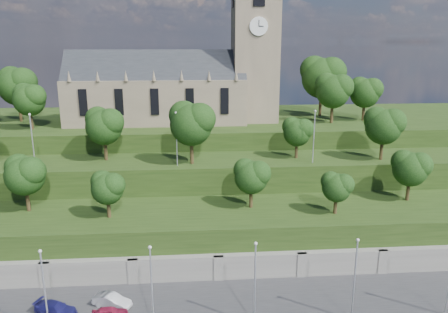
{
  "coord_description": "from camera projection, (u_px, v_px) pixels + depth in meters",
  "views": [
    {
      "loc": [
        2.02,
        -35.22,
        29.4
      ],
      "look_at": [
        7.11,
        30.0,
        12.18
      ],
      "focal_mm": 35.0,
      "sensor_mm": 36.0,
      "label": 1
    }
  ],
  "objects": [
    {
      "name": "retaining_wall",
      "position": [
        177.0,
        274.0,
        52.19
      ],
      "size": [
        160.0,
        2.1,
        5.0
      ],
      "color": "slate",
      "rests_on": "ground"
    },
    {
      "name": "embankment_lower",
      "position": [
        177.0,
        240.0,
        57.62
      ],
      "size": [
        160.0,
        12.0,
        8.0
      ],
      "primitive_type": "cube",
      "color": "#1F3511",
      "rests_on": "ground"
    },
    {
      "name": "embankment_upper",
      "position": [
        179.0,
        197.0,
        67.72
      ],
      "size": [
        160.0,
        10.0,
        12.0
      ],
      "primitive_type": "cube",
      "color": "#1F3511",
      "rests_on": "ground"
    },
    {
      "name": "hilltop",
      "position": [
        181.0,
        154.0,
        87.58
      ],
      "size": [
        160.0,
        32.0,
        15.0
      ],
      "primitive_type": "cube",
      "color": "#1F3511",
      "rests_on": "ground"
    },
    {
      "name": "church",
      "position": [
        183.0,
        81.0,
        79.95
      ],
      "size": [
        38.6,
        12.35,
        27.6
      ],
      "color": "#71624F",
      "rests_on": "hilltop"
    },
    {
      "name": "trees_lower",
      "position": [
        177.0,
        177.0,
        55.9
      ],
      "size": [
        65.92,
        8.65,
        7.52
      ],
      "color": "#302412",
      "rests_on": "embankment_lower"
    },
    {
      "name": "trees_upper",
      "position": [
        195.0,
        125.0,
        64.03
      ],
      "size": [
        64.21,
        8.81,
        9.23
      ],
      "color": "#302412",
      "rests_on": "embankment_upper"
    },
    {
      "name": "trees_hilltop",
      "position": [
        198.0,
        85.0,
        80.15
      ],
      "size": [
        75.84,
        16.58,
        11.83
      ],
      "color": "#302412",
      "rests_on": "hilltop"
    },
    {
      "name": "lamp_posts_promenade",
      "position": [
        152.0,
        282.0,
        41.74
      ],
      "size": [
        60.36,
        0.36,
        8.96
      ],
      "color": "#B2B2B7",
      "rests_on": "promenade"
    },
    {
      "name": "lamp_posts_upper",
      "position": [
        176.0,
        135.0,
        62.14
      ],
      "size": [
        40.36,
        0.36,
        7.92
      ],
      "color": "#B2B2B7",
      "rests_on": "embankment_upper"
    },
    {
      "name": "car_left",
      "position": [
        110.0,
        313.0,
        44.45
      ],
      "size": [
        3.73,
        1.7,
        1.24
      ],
      "primitive_type": "imported",
      "rotation": [
        0.0,
        0.0,
        1.63
      ],
      "color": "maroon",
      "rests_on": "promenade"
    },
    {
      "name": "car_middle",
      "position": [
        112.0,
        301.0,
        46.43
      ],
      "size": [
        4.43,
        3.06,
        1.38
      ],
      "primitive_type": "imported",
      "rotation": [
        0.0,
        0.0,
        1.15
      ],
      "color": "#A4A5A8",
      "rests_on": "promenade"
    },
    {
      "name": "car_right",
      "position": [
        56.0,
        309.0,
        45.12
      ],
      "size": [
        4.92,
        3.43,
        1.32
      ],
      "primitive_type": "imported",
      "rotation": [
        0.0,
        0.0,
        1.19
      ],
      "color": "navy",
      "rests_on": "promenade"
    }
  ]
}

